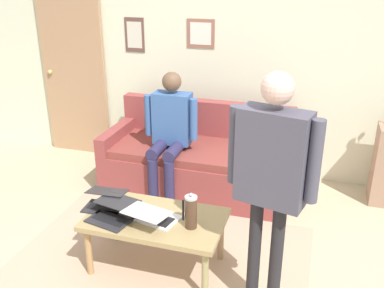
% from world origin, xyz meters
% --- Properties ---
extents(ground_plane, '(7.68, 7.68, 0.00)m').
position_xyz_m(ground_plane, '(0.00, 0.00, 0.00)').
color(ground_plane, '#BBB18F').
extents(area_rug, '(2.35, 2.01, 0.01)m').
position_xyz_m(area_rug, '(0.14, -0.09, 0.00)').
color(area_rug, tan).
rests_on(area_rug, ground_plane).
extents(back_wall, '(7.04, 0.11, 2.70)m').
position_xyz_m(back_wall, '(0.00, -2.20, 1.35)').
color(back_wall, silver).
rests_on(back_wall, ground_plane).
extents(interior_door, '(0.82, 0.09, 2.05)m').
position_xyz_m(interior_door, '(1.94, -2.11, 1.02)').
color(interior_door, tan).
rests_on(interior_door, ground_plane).
extents(couch, '(1.90, 0.87, 0.88)m').
position_xyz_m(couch, '(0.21, -1.57, 0.31)').
color(couch, brown).
rests_on(couch, ground_plane).
extents(coffee_table, '(1.05, 0.60, 0.45)m').
position_xyz_m(coffee_table, '(0.14, -0.19, 0.40)').
color(coffee_table, tan).
rests_on(coffee_table, ground_plane).
extents(laptop_left, '(0.39, 0.42, 0.13)m').
position_xyz_m(laptop_left, '(0.14, -0.13, 0.50)').
color(laptop_left, silver).
rests_on(laptop_left, coffee_table).
extents(laptop_center, '(0.38, 0.38, 0.12)m').
position_xyz_m(laptop_center, '(0.45, -0.08, 0.49)').
color(laptop_center, '#28282D').
rests_on(laptop_center, coffee_table).
extents(laptop_right, '(0.32, 0.30, 0.13)m').
position_xyz_m(laptop_right, '(0.58, -0.22, 0.49)').
color(laptop_right, '#28282D').
rests_on(laptop_right, coffee_table).
extents(french_press, '(0.11, 0.09, 0.28)m').
position_xyz_m(french_press, '(-0.15, -0.14, 0.58)').
color(french_press, '#4C3323').
rests_on(french_press, coffee_table).
extents(person_standing, '(0.59, 0.28, 1.68)m').
position_xyz_m(person_standing, '(-0.72, 0.02, 1.07)').
color(person_standing, '#262429').
rests_on(person_standing, ground_plane).
extents(person_seated, '(0.55, 0.51, 1.28)m').
position_xyz_m(person_seated, '(0.44, -1.35, 0.73)').
color(person_seated, '#2B284E').
rests_on(person_seated, ground_plane).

